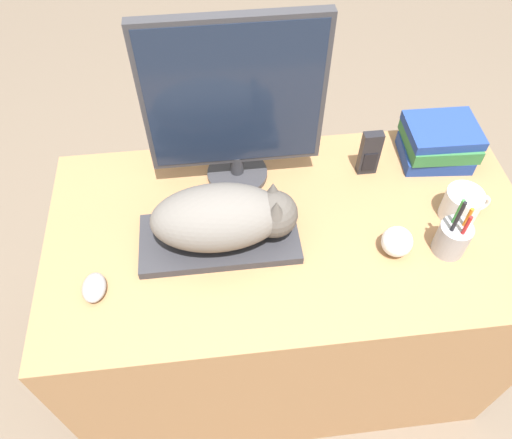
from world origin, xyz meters
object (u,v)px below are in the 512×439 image
(pen_cup, at_px, (452,238))
(coffee_mug, at_px, (462,205))
(baseball, at_px, (397,242))
(phone, at_px, (370,153))
(cat, at_px, (227,217))
(keyboard, at_px, (220,239))
(book_stack, at_px, (439,142))
(monitor, at_px, (234,102))
(computer_mouse, at_px, (94,287))

(pen_cup, bearing_deg, coffee_mug, 57.54)
(baseball, bearing_deg, phone, 90.20)
(cat, bearing_deg, phone, 26.32)
(keyboard, height_order, baseball, baseball)
(coffee_mug, bearing_deg, cat, -178.67)
(keyboard, bearing_deg, phone, 25.06)
(book_stack, bearing_deg, keyboard, -159.84)
(phone, bearing_deg, coffee_mug, -43.10)
(coffee_mug, height_order, pen_cup, pen_cup)
(baseball, xyz_separation_m, book_stack, (0.21, 0.31, 0.02))
(monitor, bearing_deg, pen_cup, -31.93)
(pen_cup, bearing_deg, cat, 170.75)
(cat, height_order, baseball, cat)
(keyboard, distance_m, computer_mouse, 0.32)
(cat, relative_size, pen_cup, 1.89)
(cat, bearing_deg, baseball, -10.78)
(coffee_mug, height_order, baseball, coffee_mug)
(cat, relative_size, coffee_mug, 2.84)
(monitor, xyz_separation_m, coffee_mug, (0.56, -0.21, -0.21))
(keyboard, bearing_deg, coffee_mug, 1.28)
(cat, height_order, book_stack, cat)
(monitor, bearing_deg, phone, -3.41)
(computer_mouse, xyz_separation_m, baseball, (0.73, 0.03, 0.02))
(baseball, distance_m, phone, 0.28)
(computer_mouse, bearing_deg, phone, 23.10)
(baseball, relative_size, book_stack, 0.37)
(pen_cup, xyz_separation_m, phone, (-0.13, 0.29, 0.02))
(monitor, relative_size, pen_cup, 2.56)
(baseball, height_order, phone, phone)
(pen_cup, bearing_deg, baseball, 175.51)
(monitor, height_order, phone, monitor)
(monitor, distance_m, phone, 0.41)
(monitor, height_order, computer_mouse, monitor)
(computer_mouse, distance_m, baseball, 0.73)
(cat, distance_m, pen_cup, 0.55)
(keyboard, height_order, computer_mouse, computer_mouse)
(coffee_mug, bearing_deg, phone, 136.90)
(keyboard, height_order, monitor, monitor)
(coffee_mug, distance_m, baseball, 0.22)
(cat, height_order, monitor, monitor)
(computer_mouse, distance_m, coffee_mug, 0.93)
(book_stack, bearing_deg, coffee_mug, -93.00)
(phone, bearing_deg, baseball, -89.80)
(pen_cup, bearing_deg, computer_mouse, -178.52)
(keyboard, bearing_deg, computer_mouse, -159.81)
(baseball, bearing_deg, monitor, 140.55)
(keyboard, height_order, pen_cup, pen_cup)
(monitor, bearing_deg, cat, -100.78)
(cat, relative_size, phone, 2.56)
(baseball, xyz_separation_m, phone, (-0.00, 0.28, 0.03))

